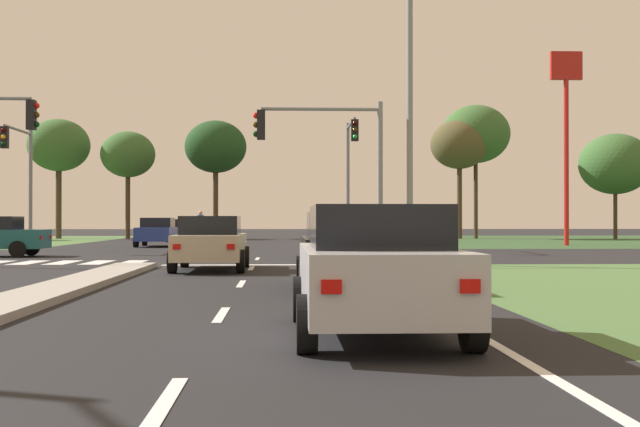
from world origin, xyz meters
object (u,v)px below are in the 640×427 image
Objects in this scene: car_black_fourth at (345,250)px; traffic_signal_far_left at (21,166)px; car_maroon_eighth at (193,228)px; treeline_sixth at (476,134)px; treeline_fourth at (216,147)px; car_silver_third at (376,269)px; traffic_signal_far_right at (350,162)px; treeline_fifth at (459,145)px; treeline_second at (59,146)px; fastfood_pole_sign at (566,103)px; traffic_signal_near_right at (333,152)px; car_blue_second at (158,232)px; pedestrian_at_median at (200,224)px; treeline_seventh at (615,164)px; street_lamp_second at (409,89)px; car_beige_seventh at (211,243)px; treeline_third at (128,155)px; car_red_near at (183,230)px.

car_black_fourth is 0.72× the size of traffic_signal_far_left.
car_maroon_eighth is 0.44× the size of treeline_sixth.
car_black_fourth is 48.31m from treeline_fourth.
car_black_fourth is (0.13, 6.72, -0.01)m from car_silver_third.
car_maroon_eighth is 0.75× the size of traffic_signal_far_right.
treeline_fifth is at bearing -150.44° from treeline_sixth.
treeline_second is 12.15m from treeline_fourth.
fastfood_pole_sign is 38.30m from treeline_second.
treeline_fourth reaches higher than car_black_fourth.
treeline_fifth is (12.04, 36.22, 3.62)m from traffic_signal_near_right.
traffic_signal_far_left is at bearing 139.18° from traffic_signal_near_right.
traffic_signal_far_left is (-5.24, -6.65, 3.14)m from car_blue_second.
car_black_fourth is 0.68× the size of traffic_signal_far_right.
pedestrian_at_median is at bearing -87.69° from treeline_fourth.
treeline_seventh is (42.39, -3.84, -1.55)m from treeline_second.
traffic_signal_far_right is (1.90, 21.56, 3.37)m from car_black_fourth.
street_lamp_second reaches higher than car_maroon_eighth.
car_maroon_eighth is at bearing 98.57° from car_silver_third.
car_black_fourth is at bearing 99.98° from car_maroon_eighth.
fastfood_pole_sign reaches higher than traffic_signal_near_right.
treeline_seventh is (37.07, 22.33, 1.71)m from traffic_signal_far_left.
treeline_fifth is at bearing 66.76° from traffic_signal_far_right.
car_black_fourth is 7.54m from car_beige_seventh.
car_beige_seventh is 0.77× the size of traffic_signal_far_left.
car_silver_third is 55.82m from treeline_sixth.
treeline_fourth is (6.73, 0.22, 0.63)m from treeline_third.
traffic_signal_far_left is (-5.38, -17.11, 3.18)m from car_red_near.
treeline_sixth reaches higher than treeline_fourth.
car_blue_second is 0.47× the size of treeline_fourth.
treeline_sixth reaches higher than traffic_signal_far_left.
car_beige_seventh is 0.48× the size of treeline_fourth.
car_maroon_eighth is at bearing -175.75° from treeline_sixth.
car_red_near is at bearing 90.28° from car_maroon_eighth.
traffic_signal_near_right is 0.52× the size of street_lamp_second.
car_silver_third is 13.86m from car_beige_seventh.
treeline_fifth reaches higher than car_blue_second.
treeline_fifth reaches higher than treeline_seventh.
car_black_fourth is 0.50× the size of treeline_third.
treeline_fourth is at bearing 175.56° from treeline_fifth.
traffic_signal_near_right is 24.51m from fastfood_pole_sign.
treeline_fifth is at bearing 98.16° from fastfood_pole_sign.
car_red_near is 24.39m from treeline_sixth.
traffic_signal_far_left reaches higher than car_silver_third.
traffic_signal_near_right reaches higher than car_red_near.
car_blue_second is 35.83m from car_silver_third.
car_red_near is 0.48× the size of treeline_second.
traffic_signal_far_right is (15.20, -0.02, 0.24)m from traffic_signal_far_left.
car_red_near is 0.43× the size of street_lamp_second.
car_black_fourth is at bearing -118.44° from treeline_seventh.
treeline_sixth reaches higher than car_beige_seventh.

